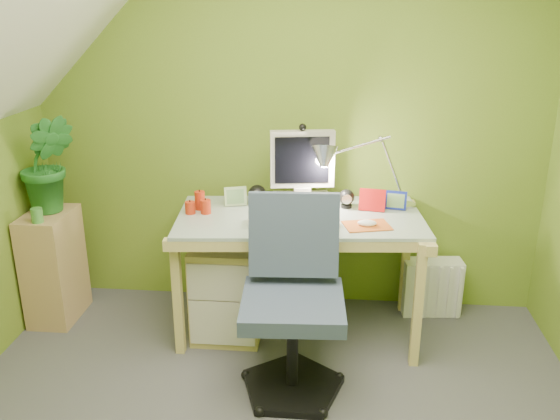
# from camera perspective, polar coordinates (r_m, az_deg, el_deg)

# --- Properties ---
(wall_back) EXTENTS (3.20, 0.01, 2.40)m
(wall_back) POSITION_cam_1_polar(r_m,az_deg,el_deg) (3.73, 0.86, 8.18)
(wall_back) COLOR olive
(wall_back) RESTS_ON floor
(desk) EXTENTS (1.47, 0.83, 0.76)m
(desk) POSITION_cam_1_polar(r_m,az_deg,el_deg) (3.59, 1.86, -6.19)
(desk) COLOR #D0BA6D
(desk) RESTS_ON floor
(monitor) EXTENTS (0.41, 0.28, 0.52)m
(monitor) POSITION_cam_1_polar(r_m,az_deg,el_deg) (3.53, 2.15, 4.48)
(monitor) COLOR #BBB2A8
(monitor) RESTS_ON desk
(speaker_left) EXTENTS (0.11, 0.11, 0.13)m
(speaker_left) POSITION_cam_1_polar(r_m,az_deg,el_deg) (3.59, -2.21, 1.46)
(speaker_left) COLOR black
(speaker_left) RESTS_ON desk
(speaker_right) EXTENTS (0.10, 0.10, 0.11)m
(speaker_right) POSITION_cam_1_polar(r_m,az_deg,el_deg) (3.57, 6.43, 1.09)
(speaker_right) COLOR black
(speaker_right) RESTS_ON desk
(keyboard) EXTENTS (0.41, 0.17, 0.02)m
(keyboard) POSITION_cam_1_polar(r_m,az_deg,el_deg) (3.31, 0.40, -1.13)
(keyboard) COLOR white
(keyboard) RESTS_ON desk
(mousepad) EXTENTS (0.29, 0.23, 0.01)m
(mousepad) POSITION_cam_1_polar(r_m,az_deg,el_deg) (3.31, 8.36, -1.49)
(mousepad) COLOR #C0581E
(mousepad) RESTS_ON desk
(mouse) EXTENTS (0.11, 0.08, 0.04)m
(mouse) POSITION_cam_1_polar(r_m,az_deg,el_deg) (3.30, 8.38, -1.25)
(mouse) COLOR white
(mouse) RESTS_ON mousepad
(amber_tumbler) EXTENTS (0.07, 0.07, 0.08)m
(amber_tumbler) POSITION_cam_1_polar(r_m,az_deg,el_deg) (3.34, 4.93, -0.41)
(amber_tumbler) COLOR brown
(amber_tumbler) RESTS_ON desk
(candle_cluster) EXTENTS (0.16, 0.15, 0.11)m
(candle_cluster) POSITION_cam_1_polar(r_m,az_deg,el_deg) (3.51, -7.87, 0.71)
(candle_cluster) COLOR red
(candle_cluster) RESTS_ON desk
(photo_frame_red) EXTENTS (0.16, 0.05, 0.13)m
(photo_frame_red) POSITION_cam_1_polar(r_m,az_deg,el_deg) (3.53, 8.87, 0.96)
(photo_frame_red) COLOR red
(photo_frame_red) RESTS_ON desk
(photo_frame_blue) EXTENTS (0.13, 0.04, 0.11)m
(photo_frame_blue) POSITION_cam_1_polar(r_m,az_deg,el_deg) (3.59, 11.06, 0.93)
(photo_frame_blue) COLOR #162499
(photo_frame_blue) RESTS_ON desk
(photo_frame_green) EXTENTS (0.13, 0.06, 0.12)m
(photo_frame_green) POSITION_cam_1_polar(r_m,az_deg,el_deg) (3.59, -4.30, 1.33)
(photo_frame_green) COLOR #ABC789
(photo_frame_green) RESTS_ON desk
(desk_lamp) EXTENTS (0.65, 0.40, 0.65)m
(desk_lamp) POSITION_cam_1_polar(r_m,az_deg,el_deg) (3.52, 9.53, 5.23)
(desk_lamp) COLOR #B7B6BB
(desk_lamp) RESTS_ON desk
(side_ledge) EXTENTS (0.26, 0.40, 0.71)m
(side_ledge) POSITION_cam_1_polar(r_m,az_deg,el_deg) (4.01, -20.92, -5.08)
(side_ledge) COLOR tan
(side_ledge) RESTS_ON floor
(potted_plant) EXTENTS (0.39, 0.34, 0.60)m
(potted_plant) POSITION_cam_1_polar(r_m,az_deg,el_deg) (3.83, -21.44, 4.16)
(potted_plant) COLOR #226724
(potted_plant) RESTS_ON side_ledge
(green_cup) EXTENTS (0.08, 0.08, 0.09)m
(green_cup) POSITION_cam_1_polar(r_m,az_deg,el_deg) (3.73, -22.35, -0.48)
(green_cup) COLOR #478F3B
(green_cup) RESTS_ON side_ledge
(task_chair) EXTENTS (0.61, 0.61, 1.05)m
(task_chair) POSITION_cam_1_polar(r_m,az_deg,el_deg) (2.98, 1.24, -8.76)
(task_chair) COLOR #3A475F
(task_chair) RESTS_ON floor
(radiator) EXTENTS (0.38, 0.18, 0.37)m
(radiator) POSITION_cam_1_polar(r_m,az_deg,el_deg) (3.98, 14.36, -7.18)
(radiator) COLOR white
(radiator) RESTS_ON floor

